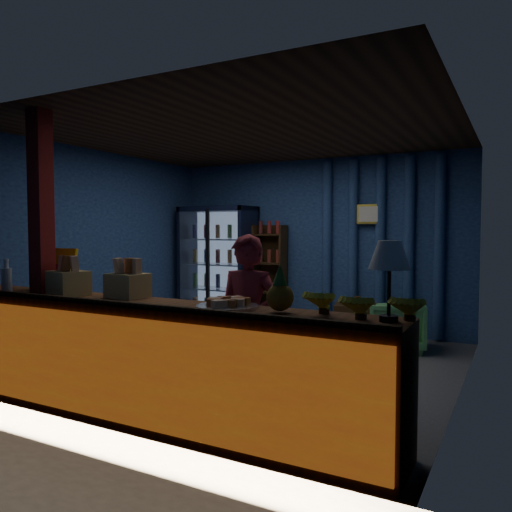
{
  "coord_description": "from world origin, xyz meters",
  "views": [
    {
      "loc": [
        2.77,
        -4.96,
        1.52
      ],
      "look_at": [
        0.24,
        -0.2,
        1.24
      ],
      "focal_mm": 35.0,
      "sensor_mm": 36.0,
      "label": 1
    }
  ],
  "objects": [
    {
      "name": "framed_picture",
      "position": [
        0.85,
        2.1,
        1.75
      ],
      "size": [
        0.36,
        0.04,
        0.28
      ],
      "color": "gold",
      "rests_on": "room_walls"
    },
    {
      "name": "snack_box_left",
      "position": [
        -0.75,
        -1.87,
        1.07
      ],
      "size": [
        0.38,
        0.34,
        0.35
      ],
      "color": "tan",
      "rests_on": "counter"
    },
    {
      "name": "counter",
      "position": [
        0.0,
        -1.91,
        0.48
      ],
      "size": [
        4.4,
        0.57,
        0.99
      ],
      "color": "brown",
      "rests_on": "ground"
    },
    {
      "name": "side_table",
      "position": [
        0.86,
        1.51,
        0.27
      ],
      "size": [
        0.67,
        0.55,
        0.64
      ],
      "color": "#3A2412",
      "rests_on": "ground"
    },
    {
      "name": "pastry_tray",
      "position": [
        0.89,
        -1.86,
        0.98
      ],
      "size": [
        0.47,
        0.47,
        0.08
      ],
      "color": "silver",
      "rests_on": "counter"
    },
    {
      "name": "green_chair",
      "position": [
        1.39,
        1.43,
        0.31
      ],
      "size": [
        0.84,
        0.86,
        0.63
      ],
      "primitive_type": "imported",
      "rotation": [
        0.0,
        0.0,
        3.43
      ],
      "color": "#52A55B",
      "rests_on": "ground"
    },
    {
      "name": "support_post",
      "position": [
        -1.05,
        -1.9,
        1.3
      ],
      "size": [
        0.16,
        0.16,
        2.6
      ],
      "primitive_type": "cube",
      "color": "maroon",
      "rests_on": "ground"
    },
    {
      "name": "table_lamp",
      "position": [
        2.05,
        -1.84,
        1.35
      ],
      "size": [
        0.26,
        0.26,
        0.51
      ],
      "color": "black",
      "rests_on": "counter"
    },
    {
      "name": "yellow_sign",
      "position": [
        -1.13,
        -1.69,
        1.15
      ],
      "size": [
        0.5,
        0.1,
        0.4
      ],
      "color": "#DAA10B",
      "rests_on": "counter"
    },
    {
      "name": "beverage_cooler",
      "position": [
        -1.55,
        1.92,
        0.93
      ],
      "size": [
        1.2,
        0.62,
        1.9
      ],
      "color": "black",
      "rests_on": "ground"
    },
    {
      "name": "curtain_folds",
      "position": [
        1.0,
        2.14,
        1.3
      ],
      "size": [
        1.74,
        0.14,
        2.5
      ],
      "color": "navy",
      "rests_on": "room_walls"
    },
    {
      "name": "banana_bunches",
      "position": [
        1.87,
        -1.81,
        1.04
      ],
      "size": [
        0.83,
        0.31,
        0.18
      ],
      "color": "yellow",
      "rests_on": "counter"
    },
    {
      "name": "shopkeeper",
      "position": [
        0.81,
        -1.42,
        0.74
      ],
      "size": [
        0.58,
        0.42,
        1.49
      ],
      "primitive_type": "imported",
      "rotation": [
        0.0,
        0.0,
        0.12
      ],
      "color": "maroon",
      "rests_on": "ground"
    },
    {
      "name": "snack_box_centre",
      "position": [
        -0.17,
        -1.75,
        1.07
      ],
      "size": [
        0.34,
        0.29,
        0.33
      ],
      "color": "tan",
      "rests_on": "counter"
    },
    {
      "name": "bottle_shelf",
      "position": [
        -0.7,
        2.06,
        0.79
      ],
      "size": [
        0.5,
        0.28,
        1.6
      ],
      "color": "#3A2412",
      "rests_on": "ground"
    },
    {
      "name": "room_walls",
      "position": [
        0.0,
        0.0,
        1.57
      ],
      "size": [
        4.6,
        4.6,
        4.6
      ],
      "color": "navy",
      "rests_on": "ground"
    },
    {
      "name": "pineapple",
      "position": [
        1.3,
        -1.84,
        1.09
      ],
      "size": [
        0.19,
        0.19,
        0.33
      ],
      "color": "#94651A",
      "rests_on": "counter"
    },
    {
      "name": "ground",
      "position": [
        0.0,
        0.0,
        0.0
      ],
      "size": [
        4.6,
        4.6,
        0.0
      ],
      "primitive_type": "plane",
      "color": "#515154",
      "rests_on": "ground"
    }
  ]
}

